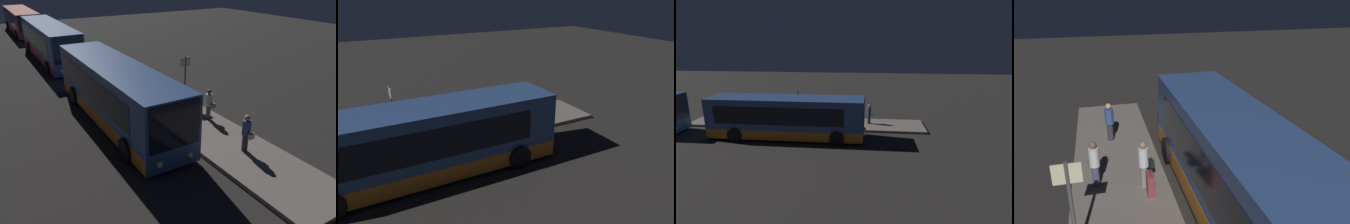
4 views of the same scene
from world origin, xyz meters
TOP-DOWN VIEW (x-y plane):
  - ground at (0.00, 0.00)m, footprint 80.00×80.00m
  - platform at (0.00, 3.19)m, footprint 20.00×3.19m
  - bus_lead at (-0.67, -0.00)m, footprint 11.56×2.78m
  - passenger_boarding at (5.45, 3.31)m, footprint 0.58×0.42m
  - passenger_waiting at (1.58, 2.40)m, footprint 0.39×0.55m
  - passenger_with_bags at (2.03, 3.97)m, footprint 0.58×0.46m
  - suitcase at (1.04, 2.31)m, footprint 0.47×0.21m
  - sign_post at (-0.96, 4.48)m, footprint 0.10×0.67m

SIDE VIEW (x-z plane):
  - ground at x=0.00m, z-range 0.00..0.00m
  - platform at x=0.00m, z-range 0.00..0.20m
  - suitcase at x=1.04m, z-range 0.08..1.07m
  - passenger_with_bags at x=2.03m, z-range 0.26..1.88m
  - passenger_waiting at x=1.58m, z-range 0.27..1.91m
  - passenger_boarding at x=5.45m, z-range 0.26..1.94m
  - bus_lead at x=-0.67m, z-range -0.01..3.06m
  - sign_post at x=-0.96m, z-range 0.54..3.13m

